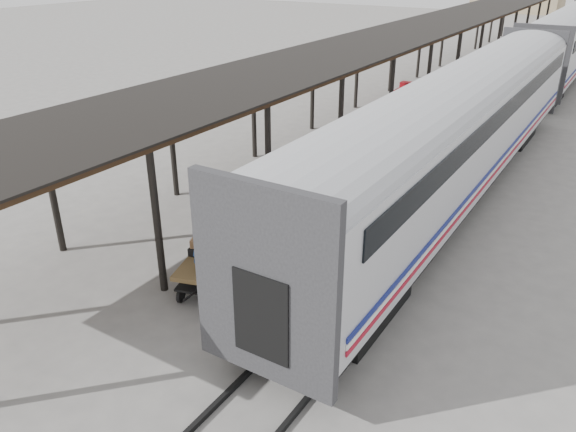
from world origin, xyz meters
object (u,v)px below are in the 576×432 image
(pedestrian, at_px, (366,135))
(porter, at_px, (201,241))
(baggage_cart, at_px, (212,264))
(luggage_tug, at_px, (405,95))

(pedestrian, bearing_deg, porter, 116.55)
(pedestrian, bearing_deg, baggage_cart, 115.72)
(baggage_cart, xyz_separation_m, porter, (0.25, -0.65, 1.05))
(luggage_tug, relative_size, pedestrian, 0.84)
(baggage_cart, height_order, luggage_tug, luggage_tug)
(baggage_cart, distance_m, luggage_tug, 21.56)
(porter, relative_size, pedestrian, 1.00)
(baggage_cart, xyz_separation_m, luggage_tug, (-2.98, 21.35, -0.08))
(porter, xyz_separation_m, pedestrian, (-1.46, 12.77, -0.86))
(baggage_cart, bearing_deg, porter, -85.97)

